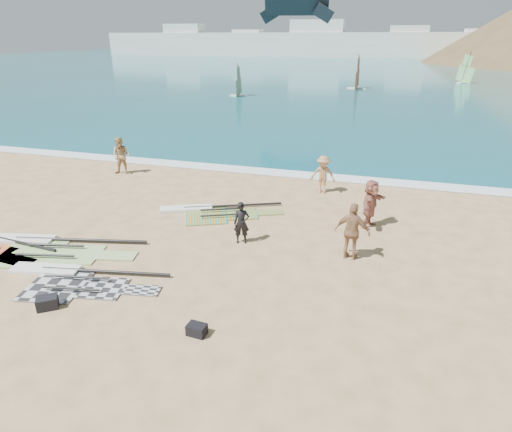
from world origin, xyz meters
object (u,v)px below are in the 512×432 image
(person_wetsuit, at_px, (242,223))
(beachgoer_back, at_px, (352,232))
(gear_bag_near, at_px, (47,303))
(gear_bag_far, at_px, (197,330))
(rig_orange, at_px, (211,212))
(rig_grey, at_px, (69,279))
(beachgoer_mid, at_px, (323,175))
(beachgoer_right, at_px, (371,204))
(beachgoer_left, at_px, (121,156))
(rig_green, at_px, (44,247))

(person_wetsuit, distance_m, beachgoer_back, 3.84)
(gear_bag_near, bearing_deg, gear_bag_far, 1.73)
(rig_orange, xyz_separation_m, gear_bag_near, (-1.66, -7.62, 0.12))
(gear_bag_far, relative_size, beachgoer_back, 0.24)
(rig_grey, distance_m, gear_bag_far, 4.93)
(beachgoer_mid, relative_size, beachgoer_right, 0.95)
(gear_bag_near, distance_m, beachgoer_right, 11.44)
(rig_grey, bearing_deg, beachgoer_back, 14.71)
(gear_bag_near, xyz_separation_m, beachgoer_left, (-4.94, 11.39, 0.82))
(rig_grey, xyz_separation_m, person_wetsuit, (4.22, 3.93, 0.72))
(rig_grey, xyz_separation_m, rig_green, (-2.27, 1.55, 0.00))
(person_wetsuit, bearing_deg, beachgoer_mid, 54.51)
(gear_bag_far, distance_m, beachgoer_left, 14.62)
(beachgoer_mid, bearing_deg, gear_bag_near, -119.74)
(gear_bag_near, distance_m, beachgoer_left, 12.45)
(rig_green, distance_m, beachgoer_right, 11.96)
(rig_grey, xyz_separation_m, beachgoer_mid, (6.19, 10.03, 0.85))
(rig_green, relative_size, beachgoer_back, 3.11)
(gear_bag_near, xyz_separation_m, beachgoer_right, (8.08, 8.06, 0.78))
(beachgoer_back, bearing_deg, beachgoer_right, -90.51)
(beachgoer_back, bearing_deg, rig_green, 21.03)
(beachgoer_left, distance_m, beachgoer_right, 13.44)
(beachgoer_left, bearing_deg, person_wetsuit, -45.31)
(rig_green, relative_size, beachgoer_mid, 3.37)
(rig_orange, xyz_separation_m, beachgoer_right, (6.41, 0.44, 0.90))
(person_wetsuit, distance_m, beachgoer_mid, 6.40)
(beachgoer_back, height_order, beachgoer_right, beachgoer_back)
(gear_bag_near, height_order, beachgoer_left, beachgoer_left)
(gear_bag_near, xyz_separation_m, gear_bag_far, (4.34, 0.13, -0.03))
(beachgoer_left, bearing_deg, rig_green, -85.68)
(beachgoer_left, distance_m, beachgoer_back, 13.99)
(rig_orange, bearing_deg, rig_green, -157.25)
(person_wetsuit, bearing_deg, gear_bag_far, -101.56)
(rig_green, height_order, gear_bag_far, gear_bag_far)
(beachgoer_mid, bearing_deg, rig_grey, -124.64)
(rig_grey, distance_m, rig_green, 2.75)
(rig_green, relative_size, gear_bag_near, 11.29)
(person_wetsuit, bearing_deg, beachgoer_right, 15.01)
(rig_green, height_order, beachgoer_left, beachgoer_left)
(rig_orange, xyz_separation_m, beachgoer_left, (-6.60, 3.77, 0.94))
(person_wetsuit, xyz_separation_m, beachgoer_mid, (1.97, 6.09, 0.13))
(rig_orange, distance_m, beachgoer_left, 7.66)
(rig_green, bearing_deg, rig_grey, -47.07)
(gear_bag_near, height_order, gear_bag_far, gear_bag_near)
(beachgoer_right, bearing_deg, beachgoer_back, -168.96)
(rig_grey, distance_m, beachgoer_left, 11.01)
(rig_orange, bearing_deg, beachgoer_mid, 18.55)
(beachgoer_left, bearing_deg, beachgoer_right, -24.88)
(rig_orange, height_order, beachgoer_right, beachgoer_right)
(gear_bag_near, relative_size, person_wetsuit, 0.35)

